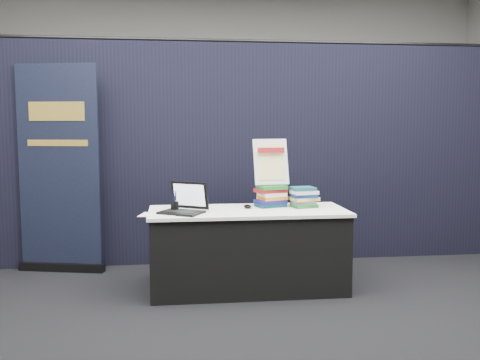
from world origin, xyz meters
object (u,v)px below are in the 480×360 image
at_px(display_table, 248,250).
at_px(stacking_chair, 304,226).
at_px(book_stack_short, 304,197).
at_px(laptop, 181,206).
at_px(info_sign, 271,162).
at_px(pullup_banner, 59,181).
at_px(book_stack_tall, 271,196).

xyz_separation_m(display_table, stacking_chair, (0.67, 0.59, 0.09)).
xyz_separation_m(book_stack_short, stacking_chair, (0.13, 0.51, -0.38)).
relative_size(laptop, info_sign, 0.99).
relative_size(book_stack_short, stacking_chair, 0.30).
height_order(display_table, book_stack_short, book_stack_short).
relative_size(book_stack_short, info_sign, 0.56).
relative_size(display_table, laptop, 4.04).
distance_m(laptop, pullup_banner, 1.58).
height_order(laptop, pullup_banner, pullup_banner).
distance_m(display_table, book_stack_tall, 0.55).
bearing_deg(book_stack_short, book_stack_tall, 168.26).
relative_size(info_sign, stacking_chair, 0.53).
distance_m(display_table, info_sign, 0.85).
bearing_deg(stacking_chair, display_table, -163.20).
xyz_separation_m(book_stack_short, info_sign, (-0.30, 0.09, 0.32)).
bearing_deg(stacking_chair, pullup_banner, 149.02).
bearing_deg(laptop, stacking_chair, 59.15).
bearing_deg(book_stack_tall, laptop, -163.58).
distance_m(book_stack_tall, book_stack_short, 0.31).
bearing_deg(pullup_banner, info_sign, -5.11).
distance_m(info_sign, pullup_banner, 2.21).
xyz_separation_m(display_table, book_stack_tall, (0.24, 0.14, 0.48)).
bearing_deg(stacking_chair, book_stack_tall, -158.42).
relative_size(laptop, stacking_chair, 0.53).
distance_m(pullup_banner, stacking_chair, 2.57).
bearing_deg(info_sign, laptop, -167.40).
relative_size(laptop, book_stack_tall, 1.49).
height_order(laptop, book_stack_short, laptop).
relative_size(book_stack_tall, pullup_banner, 0.14).
xyz_separation_m(book_stack_tall, book_stack_short, (0.30, -0.06, -0.01)).
distance_m(display_table, book_stack_short, 0.72).
xyz_separation_m(book_stack_tall, pullup_banner, (-2.09, 0.73, 0.10)).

